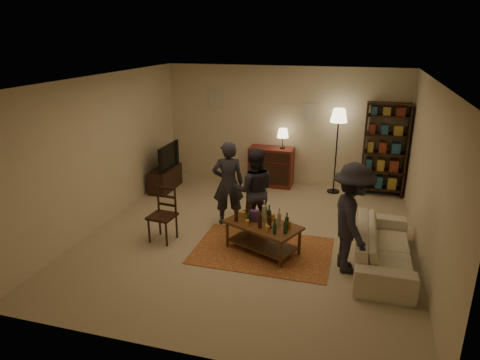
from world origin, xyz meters
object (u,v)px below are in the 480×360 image
at_px(sofa, 383,248).
at_px(person_left, 228,183).
at_px(dresser, 271,166).
at_px(person_right, 254,190).
at_px(dining_chair, 164,212).
at_px(person_by_sofa, 352,219).
at_px(tv_stand, 165,173).
at_px(bookshelf, 385,149).
at_px(floor_lamp, 338,122).
at_px(coffee_table, 263,227).

height_order(sofa, person_left, person_left).
xyz_separation_m(dresser, person_right, (0.20, -2.45, 0.29)).
xyz_separation_m(dining_chair, person_by_sofa, (3.08, -0.18, 0.33)).
relative_size(tv_stand, sofa, 0.51).
distance_m(bookshelf, floor_lamp, 1.15).
relative_size(person_right, person_by_sofa, 0.92).
height_order(bookshelf, person_right, bookshelf).
height_order(bookshelf, person_left, bookshelf).
bearing_deg(dining_chair, person_left, 53.22).
bearing_deg(person_by_sofa, floor_lamp, -8.29).
distance_m(dresser, person_by_sofa, 3.89).
bearing_deg(bookshelf, dining_chair, -138.01).
xyz_separation_m(person_left, person_by_sofa, (2.22, -1.10, 0.05)).
bearing_deg(floor_lamp, person_right, -117.46).
bearing_deg(sofa, person_by_sofa, 117.66).
relative_size(tv_stand, person_by_sofa, 0.63).
bearing_deg(floor_lamp, sofa, -72.66).
distance_m(sofa, person_left, 2.89).
xyz_separation_m(dining_chair, bookshelf, (3.63, 3.26, 0.53)).
height_order(dining_chair, bookshelf, bookshelf).
bearing_deg(person_by_sofa, dining_chair, 70.64).
xyz_separation_m(coffee_table, floor_lamp, (0.91, 3.10, 1.17)).
distance_m(coffee_table, sofa, 1.87).
distance_m(coffee_table, dining_chair, 1.72).
xyz_separation_m(tv_stand, person_left, (1.92, -1.36, 0.40)).
xyz_separation_m(tv_stand, person_by_sofa, (4.14, -2.46, 0.45)).
distance_m(sofa, person_right, 2.34).
bearing_deg(sofa, person_right, 73.17).
height_order(dining_chair, dresser, dresser).
relative_size(coffee_table, sofa, 0.65).
xyz_separation_m(sofa, person_by_sofa, (-0.50, -0.26, 0.53)).
height_order(coffee_table, floor_lamp, floor_lamp).
bearing_deg(sofa, coffee_table, 91.56).
xyz_separation_m(dresser, person_left, (-0.33, -2.27, 0.31)).
bearing_deg(dresser, bookshelf, 1.57).
relative_size(dresser, person_right, 0.89).
distance_m(dresser, person_left, 2.32).
bearing_deg(dresser, person_by_sofa, -60.73).
height_order(floor_lamp, person_by_sofa, floor_lamp).
height_order(dresser, person_by_sofa, person_by_sofa).
bearing_deg(person_left, person_by_sofa, 131.73).
xyz_separation_m(bookshelf, person_right, (-2.24, -2.52, -0.27)).
bearing_deg(sofa, dining_chair, 91.36).
distance_m(dining_chair, dresser, 3.41).
bearing_deg(person_by_sofa, person_right, 45.27).
height_order(coffee_table, person_left, person_left).
bearing_deg(coffee_table, tv_stand, 141.04).
height_order(bookshelf, sofa, bookshelf).
bearing_deg(sofa, floor_lamp, 17.34).
relative_size(tv_stand, person_right, 0.69).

